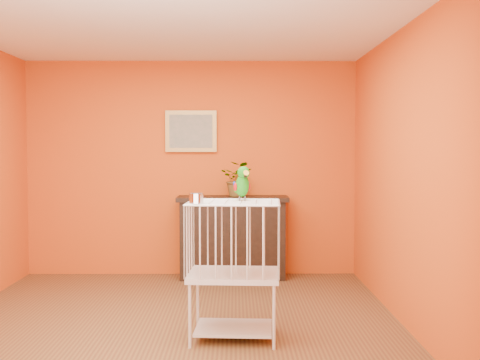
{
  "coord_description": "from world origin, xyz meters",
  "views": [
    {
      "loc": [
        0.54,
        -5.08,
        1.54
      ],
      "look_at": [
        0.58,
        -0.19,
        1.28
      ],
      "focal_mm": 45.0,
      "sensor_mm": 36.0,
      "label": 1
    }
  ],
  "objects": [
    {
      "name": "parrot",
      "position": [
        0.59,
        -0.2,
        1.26
      ],
      "size": [
        0.15,
        0.26,
        0.29
      ],
      "rotation": [
        0.0,
        0.0,
        0.3
      ],
      "color": "#59544C",
      "rests_on": "birdcage"
    },
    {
      "name": "room_shell",
      "position": [
        0.0,
        0.0,
        1.58
      ],
      "size": [
        4.5,
        4.5,
        4.5
      ],
      "color": "#CA4C13",
      "rests_on": "ground"
    },
    {
      "name": "console_cabinet",
      "position": [
        0.5,
        2.02,
        0.49
      ],
      "size": [
        1.31,
        0.47,
        0.97
      ],
      "color": "black",
      "rests_on": "ground"
    },
    {
      "name": "framed_picture",
      "position": [
        0.0,
        2.22,
        1.75
      ],
      "size": [
        0.62,
        0.04,
        0.5
      ],
      "color": "#A37D3A",
      "rests_on": "room_shell"
    },
    {
      "name": "birdcage",
      "position": [
        0.53,
        -0.28,
        0.58
      ],
      "size": [
        0.75,
        0.6,
        1.11
      ],
      "rotation": [
        0.0,
        0.0,
        -0.06
      ],
      "color": "beige",
      "rests_on": "ground"
    },
    {
      "name": "potted_plant",
      "position": [
        0.57,
        2.06,
        1.13
      ],
      "size": [
        0.49,
        0.52,
        0.32
      ],
      "primitive_type": "imported",
      "rotation": [
        0.0,
        0.0,
        -0.35
      ],
      "color": "#26722D",
      "rests_on": "console_cabinet"
    },
    {
      "name": "ground",
      "position": [
        0.0,
        0.0,
        0.0
      ],
      "size": [
        4.5,
        4.5,
        0.0
      ],
      "primitive_type": "plane",
      "color": "brown",
      "rests_on": "ground"
    },
    {
      "name": "feed_cup",
      "position": [
        0.24,
        -0.47,
        1.16
      ],
      "size": [
        0.11,
        0.11,
        0.08
      ],
      "primitive_type": "cylinder",
      "color": "silver",
      "rests_on": "birdcage"
    }
  ]
}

